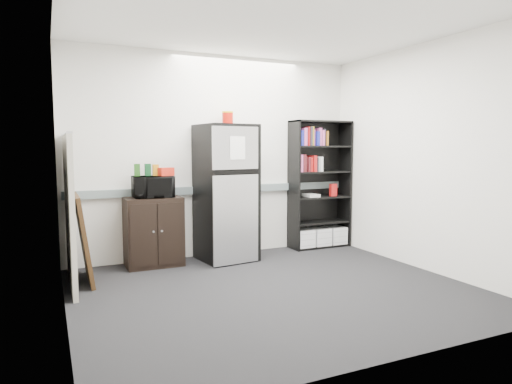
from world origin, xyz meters
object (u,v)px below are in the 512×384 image
(cubicle_partition, at_px, (69,210))
(refrigerator, at_px, (226,193))
(bookshelf, at_px, (320,185))
(cabinet, at_px, (154,232))
(microwave, at_px, (153,187))

(cubicle_partition, xyz_separation_m, refrigerator, (1.91, 0.34, 0.07))
(bookshelf, xyz_separation_m, cubicle_partition, (-3.43, -0.49, -0.10))
(cabinet, bearing_deg, microwave, -90.00)
(microwave, distance_m, refrigerator, 0.94)
(cubicle_partition, relative_size, refrigerator, 0.92)
(cabinet, bearing_deg, refrigerator, -4.89)
(cabinet, xyz_separation_m, refrigerator, (0.94, -0.08, 0.45))
(cabinet, bearing_deg, bookshelf, 1.50)
(cubicle_partition, bearing_deg, microwave, 22.61)
(bookshelf, bearing_deg, cabinet, -178.50)
(cubicle_partition, relative_size, cabinet, 1.89)
(cabinet, distance_m, refrigerator, 1.04)
(cubicle_partition, bearing_deg, bookshelf, 8.06)
(cubicle_partition, relative_size, microwave, 3.39)
(cabinet, distance_m, microwave, 0.56)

